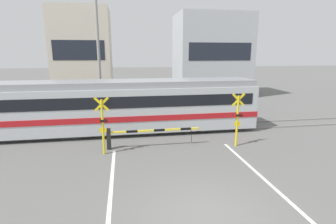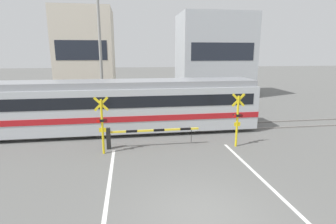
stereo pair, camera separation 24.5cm
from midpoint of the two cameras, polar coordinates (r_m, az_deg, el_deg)
ground_plane at (r=8.37m, az=8.51°, el=-21.54°), size 160.00×160.00×0.00m
rail_track_near at (r=15.64m, az=-0.26°, el=-4.53°), size 50.00×0.10×0.08m
rail_track_far at (r=17.00m, az=-0.96°, el=-3.11°), size 50.00×0.10×0.08m
road_stripe_left at (r=8.86m, az=-12.54°, el=-19.60°), size 0.14×9.78×0.01m
road_stripe_right at (r=10.16m, az=23.21°, el=-15.89°), size 0.14×9.78×0.01m
commuter_train at (r=15.86m, az=-14.17°, el=1.38°), size 18.59×2.69×3.11m
crossing_barrier_near at (r=13.28m, az=-6.54°, el=-4.75°), size 4.69×0.20×1.07m
crossing_barrier_far at (r=19.15m, az=3.45°, el=0.77°), size 4.69×0.20×1.07m
crossing_signal_left at (r=12.52m, az=-13.59°, el=-2.34°), size 0.68×0.15×2.75m
crossing_signal_right at (r=13.62m, az=15.38°, el=-1.22°), size 0.68×0.15×2.75m
pedestrian at (r=21.67m, az=-5.61°, el=3.00°), size 0.38×0.23×1.78m
building_left_of_street at (r=28.41m, az=-17.14°, el=11.79°), size 5.47×5.41×8.92m
building_right_of_street at (r=29.67m, az=10.24°, el=11.95°), size 7.69×5.41×8.71m
utility_pole_streetside at (r=20.90m, az=-14.11°, el=11.52°), size 0.22×0.22×8.73m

